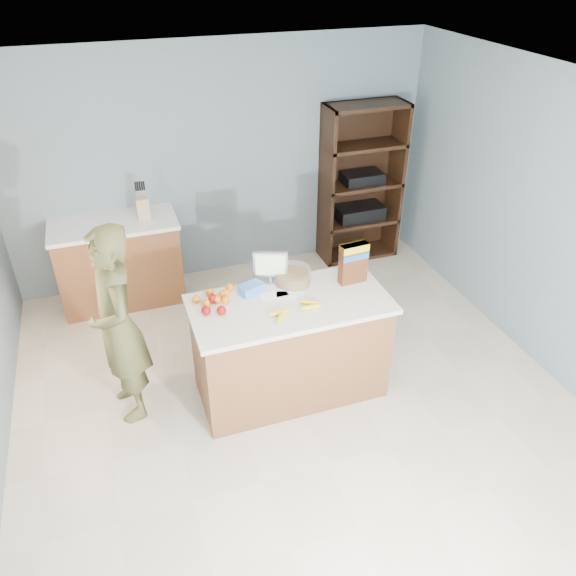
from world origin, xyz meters
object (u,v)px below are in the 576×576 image
object	(u,v)px
counter_peninsula	(290,351)
tv	(270,265)
person	(118,326)
cereal_box	(354,260)
shelving_unit	(359,185)

from	to	relation	value
counter_peninsula	tv	distance (m)	0.72
person	cereal_box	size ratio (longest dim) A/B	4.78
shelving_unit	cereal_box	world-z (taller)	shelving_unit
tv	cereal_box	distance (m)	0.67
tv	shelving_unit	bearing A→B (deg)	47.00
counter_peninsula	person	size ratio (longest dim) A/B	0.95
counter_peninsula	shelving_unit	world-z (taller)	shelving_unit
person	tv	distance (m)	1.27
tv	cereal_box	world-z (taller)	cereal_box
person	tv	xyz separation A→B (m)	(1.24, 0.11, 0.24)
shelving_unit	tv	world-z (taller)	shelving_unit
shelving_unit	person	bearing A→B (deg)	-147.27
shelving_unit	cereal_box	xyz separation A→B (m)	(-0.97, -1.93, 0.24)
shelving_unit	person	xyz separation A→B (m)	(-2.84, -1.83, -0.04)
person	cereal_box	xyz separation A→B (m)	(1.88, -0.10, 0.28)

